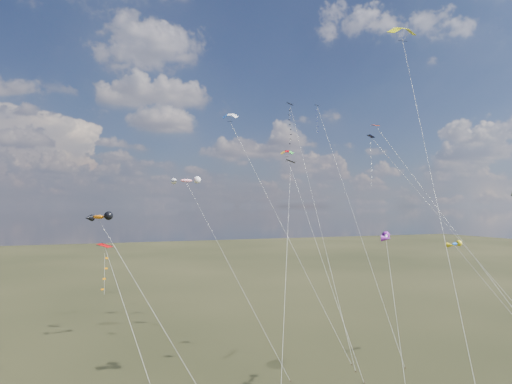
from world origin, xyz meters
name	(u,v)px	position (x,y,z in m)	size (l,w,h in m)	color
diamond_black_high	(293,133)	(11.43, 32.26, 28.27)	(3.07, 21.44, 33.22)	black
diamond_navy_tall	(322,133)	(15.42, 30.48, 28.27)	(1.27, 20.98, 32.98)	#0D1E4F
diamond_black_mid	(288,214)	(0.57, 10.93, 16.72)	(6.91, 11.47, 22.26)	black
diamond_red_low	(107,275)	(-15.83, 12.21, 11.62)	(5.00, 9.99, 14.23)	#B90203
diamond_navy_right	(381,170)	(14.66, 15.54, 21.61)	(10.85, 19.19, 25.92)	#0B0C46
diamond_orange_center	(439,210)	(12.60, 4.15, 17.09)	(4.44, 22.41, 26.18)	red
parafoil_yellow	(403,30)	(10.37, 6.18, 34.22)	(9.18, 18.07, 35.04)	#E3E80D
parafoil_blue_white	(231,117)	(0.78, 29.27, 29.48)	(10.51, 15.73, 30.28)	#0D46A8
parafoil_tricolor	(288,153)	(9.13, 29.19, 24.91)	(2.04, 20.57, 25.66)	yellow
novelty_orange_black	(99,218)	(-16.25, 19.33, 16.29)	(10.30, 12.34, 16.89)	orange
novelty_white_purple	(386,237)	(9.11, 7.34, 14.47)	(4.83, 9.13, 14.97)	white
novelty_redwhite_stripe	(187,181)	(-5.03, 29.97, 20.71)	(8.56, 17.98, 21.35)	red
novelty_blue_yellow	(455,245)	(22.82, 12.54, 12.96)	(5.94, 10.35, 13.42)	blue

